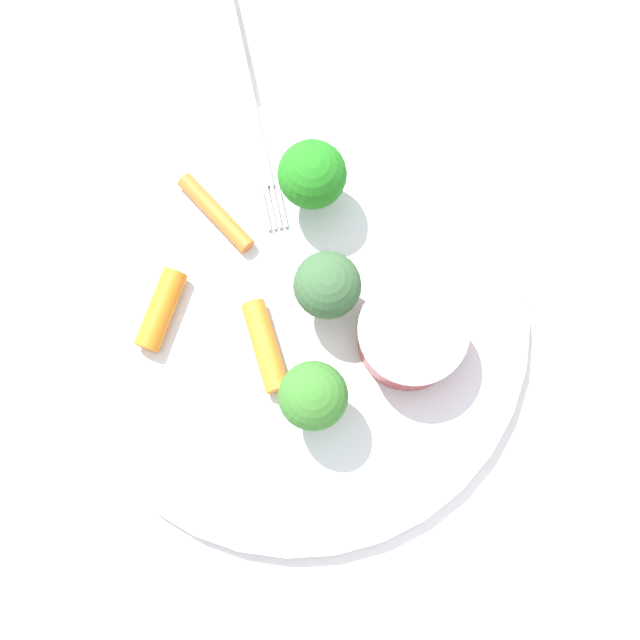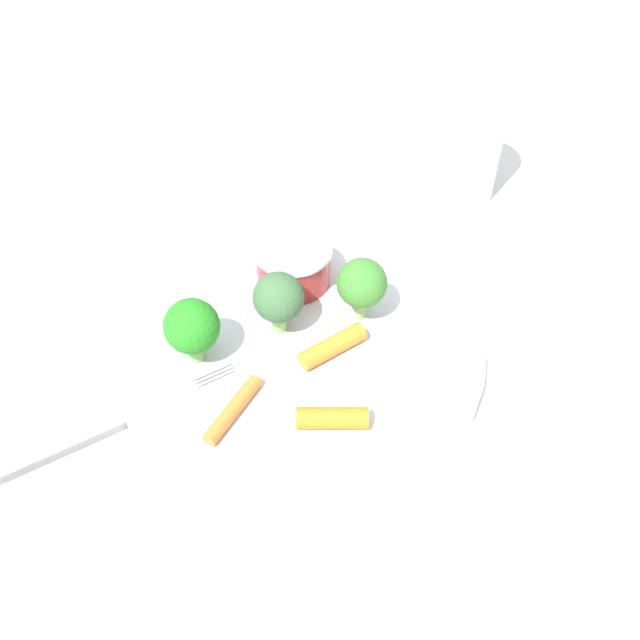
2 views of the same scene
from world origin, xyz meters
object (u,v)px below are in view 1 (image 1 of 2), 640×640
(broccoli_floret_2, at_px, (313,396))
(carrot_stick_0, at_px, (265,346))
(plate, at_px, (297,319))
(sauce_cup, at_px, (411,332))
(broccoli_floret_0, at_px, (312,175))
(broccoli_floret_1, at_px, (327,286))
(fork, at_px, (247,88))
(carrot_stick_1, at_px, (216,213))
(carrot_stick_2, at_px, (161,310))

(broccoli_floret_2, relative_size, carrot_stick_0, 1.02)
(plate, relative_size, broccoli_floret_2, 5.06)
(sauce_cup, height_order, broccoli_floret_0, broccoli_floret_0)
(broccoli_floret_0, relative_size, broccoli_floret_1, 1.02)
(fork, bearing_deg, broccoli_floret_1, 33.28)
(carrot_stick_0, distance_m, carrot_stick_1, 0.09)
(broccoli_floret_1, bearing_deg, broccoli_floret_2, 6.18)
(broccoli_floret_2, bearing_deg, sauce_cup, 138.22)
(plate, xyz_separation_m, sauce_cup, (-0.00, 0.07, 0.02))
(plate, xyz_separation_m, broccoli_floret_0, (-0.08, -0.01, 0.04))
(plate, bearing_deg, fork, -154.32)
(plate, bearing_deg, broccoli_floret_2, 24.12)
(broccoli_floret_1, distance_m, broccoli_floret_2, 0.06)
(carrot_stick_2, height_order, fork, carrot_stick_2)
(sauce_cup, distance_m, carrot_stick_1, 0.14)
(plate, height_order, broccoli_floret_1, broccoli_floret_1)
(broccoli_floret_1, relative_size, broccoli_floret_2, 0.95)
(broccoli_floret_2, bearing_deg, broccoli_floret_0, -166.36)
(sauce_cup, bearing_deg, broccoli_floret_0, -134.34)
(carrot_stick_1, relative_size, fork, 0.32)
(plate, bearing_deg, carrot_stick_0, -30.04)
(sauce_cup, relative_size, carrot_stick_1, 1.04)
(broccoli_floret_0, bearing_deg, carrot_stick_1, -64.30)
(sauce_cup, xyz_separation_m, carrot_stick_1, (-0.05, -0.13, -0.01))
(carrot_stick_0, xyz_separation_m, carrot_stick_2, (-0.01, -0.06, 0.00))
(plate, height_order, sauce_cup, sauce_cup)
(broccoli_floret_2, distance_m, fork, 0.21)
(carrot_stick_0, bearing_deg, sauce_cup, 107.67)
(broccoli_floret_0, xyz_separation_m, fork, (-0.06, -0.06, -0.03))
(sauce_cup, xyz_separation_m, carrot_stick_0, (0.03, -0.08, -0.01))
(sauce_cup, distance_m, broccoli_floret_0, 0.11)
(broccoli_floret_1, distance_m, carrot_stick_2, 0.10)
(broccoli_floret_0, height_order, broccoli_floret_1, broccoli_floret_0)
(broccoli_floret_1, distance_m, carrot_stick_1, 0.09)
(carrot_stick_0, height_order, carrot_stick_2, same)
(plate, height_order, broccoli_floret_2, broccoli_floret_2)
(broccoli_floret_1, distance_m, fork, 0.15)
(broccoli_floret_0, distance_m, broccoli_floret_2, 0.13)
(broccoli_floret_0, relative_size, carrot_stick_2, 1.10)
(broccoli_floret_0, xyz_separation_m, carrot_stick_0, (0.10, -0.00, -0.02))
(broccoli_floret_1, height_order, carrot_stick_2, broccoli_floret_1)
(broccoli_floret_1, height_order, carrot_stick_1, broccoli_floret_1)
(carrot_stick_1, bearing_deg, carrot_stick_2, -12.90)
(sauce_cup, distance_m, fork, 0.19)
(fork, bearing_deg, broccoli_floret_2, 25.27)
(broccoli_floret_0, height_order, broccoli_floret_2, broccoli_floret_2)
(broccoli_floret_0, distance_m, fork, 0.09)
(sauce_cup, bearing_deg, carrot_stick_1, -110.19)
(sauce_cup, bearing_deg, fork, -135.39)
(carrot_stick_2, bearing_deg, carrot_stick_1, 167.10)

